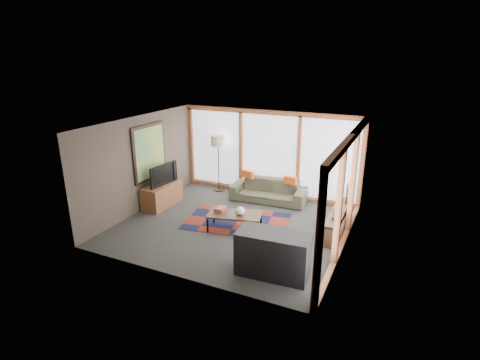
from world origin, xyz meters
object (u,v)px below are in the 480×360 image
at_px(sofa, 268,191).
at_px(television, 161,174).
at_px(floor_lamp, 219,163).
at_px(bookshelf, 338,221).
at_px(bar_counter, 273,254).
at_px(tv_console, 162,195).
at_px(coffee_table, 235,222).

distance_m(sofa, television, 3.13).
relative_size(floor_lamp, bookshelf, 0.88).
height_order(sofa, bar_counter, bar_counter).
bearing_deg(television, floor_lamp, -20.28).
bearing_deg(sofa, tv_console, -152.90).
xyz_separation_m(sofa, bar_counter, (1.45, -3.58, 0.13)).
bearing_deg(floor_lamp, sofa, -6.00).
relative_size(sofa, tv_console, 1.69).
xyz_separation_m(coffee_table, bar_counter, (1.52, -1.44, 0.23)).
xyz_separation_m(coffee_table, bookshelf, (2.30, 1.03, 0.03)).
bearing_deg(bookshelf, sofa, 153.61).
bearing_deg(bookshelf, tv_console, -174.39).
distance_m(floor_lamp, tv_console, 2.06).
distance_m(tv_console, television, 0.62).
height_order(sofa, television, television).
xyz_separation_m(coffee_table, tv_console, (-2.56, 0.55, 0.11)).
bearing_deg(coffee_table, tv_console, 167.79).
height_order(tv_console, television, television).
relative_size(coffee_table, tv_console, 1.01).
height_order(coffee_table, tv_console, tv_console).
relative_size(sofa, television, 2.10).
relative_size(coffee_table, bar_counter, 0.93).
relative_size(tv_console, bar_counter, 0.92).
height_order(bookshelf, tv_console, tv_console).
xyz_separation_m(sofa, floor_lamp, (-1.74, 0.18, 0.57)).
bearing_deg(tv_console, bar_counter, -26.02).
bearing_deg(coffee_table, bar_counter, -43.38).
height_order(sofa, coffee_table, sofa).
xyz_separation_m(tv_console, television, (0.01, 0.00, 0.62)).
xyz_separation_m(floor_lamp, television, (-0.88, -1.76, 0.06)).
bearing_deg(bar_counter, tv_console, 150.28).
xyz_separation_m(coffee_table, television, (-2.55, 0.56, 0.73)).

